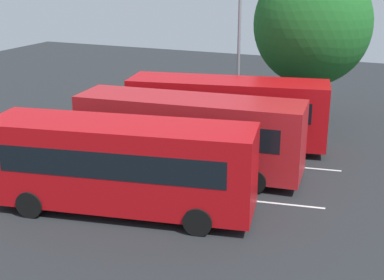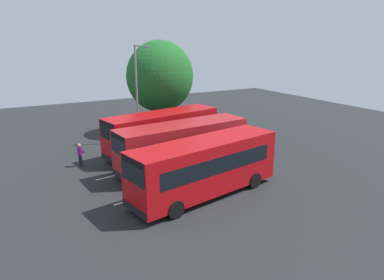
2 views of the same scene
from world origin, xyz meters
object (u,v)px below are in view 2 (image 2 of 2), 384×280
depot_tree (160,77)px  street_lamp (138,89)px  bus_far_left (162,131)px  bus_center_left (183,145)px  pedestrian (80,153)px  bus_center_right (205,166)px

depot_tree → street_lamp: bearing=40.7°
bus_far_left → bus_center_left: bearing=75.5°
pedestrian → depot_tree: size_ratio=0.19×
pedestrian → depot_tree: depot_tree is taller
bus_center_right → pedestrian: 9.75m
pedestrian → bus_center_left: bearing=-75.6°
bus_center_left → pedestrian: (5.99, -4.01, -0.79)m
pedestrian → street_lamp: bearing=-11.9°
bus_far_left → street_lamp: bearing=-90.2°
bus_center_right → pedestrian: bus_center_right is taller
bus_center_left → pedestrian: size_ratio=5.66×
bus_center_left → depot_tree: depot_tree is taller
bus_center_left → street_lamp: size_ratio=1.15×
pedestrian → street_lamp: street_lamp is taller
bus_far_left → street_lamp: street_lamp is taller
bus_center_left → pedestrian: 7.25m
bus_center_right → street_lamp: 11.80m
bus_center_right → depot_tree: depot_tree is taller
bus_far_left → pedestrian: bus_far_left is taller
bus_center_right → street_lamp: (-0.38, -11.42, 2.94)m
bus_far_left → depot_tree: depot_tree is taller
bus_far_left → pedestrian: 6.29m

